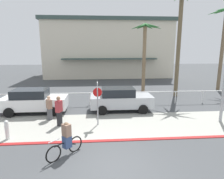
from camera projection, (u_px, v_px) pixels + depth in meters
ground_plane at (104, 100)px, 17.29m from camera, size 80.00×80.00×0.00m
sidewalk_strip at (107, 125)px, 11.63m from camera, size 44.00×4.00×0.02m
curb_paint at (110, 140)px, 9.67m from camera, size 44.00×0.24×0.03m
building_backdrop at (108, 48)px, 32.63m from camera, size 19.86×10.50×8.84m
rail_fence at (104, 95)px, 15.65m from camera, size 21.08×0.08×1.04m
stop_sign_bike_lane at (98, 97)px, 11.35m from camera, size 0.52×0.56×2.56m
bollard_0 at (7, 130)px, 9.72m from camera, size 0.20×0.20×1.00m
palm_tree_1 at (145, 39)px, 19.89m from camera, size 3.35×3.16×6.92m
palm_tree_2 at (180, 20)px, 17.40m from camera, size 3.03×3.27×9.31m
palm_tree_3 at (224, 31)px, 20.41m from camera, size 3.38×3.01×8.53m
car_white_1 at (34, 101)px, 13.73m from camera, size 4.40×2.02×1.69m
car_silver_2 at (120, 99)px, 14.21m from camera, size 4.40×2.02×1.69m
cyclist_black_0 at (66, 140)px, 8.21m from camera, size 1.33×1.33×1.50m
pedestrian_0 at (49, 109)px, 12.39m from camera, size 0.44×0.48×1.56m
pedestrian_1 at (59, 112)px, 11.38m from camera, size 0.42×0.47×1.78m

